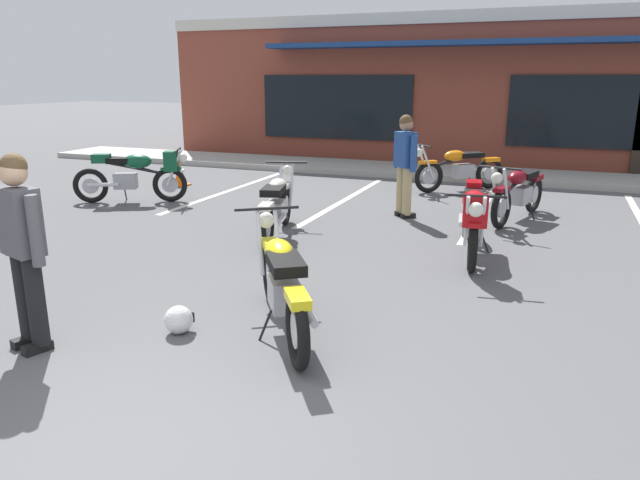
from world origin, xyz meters
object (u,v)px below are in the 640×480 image
person_in_shorts_foreground (405,160)px  motorcycle_blue_standard (277,205)px  person_in_black_shirt (22,241)px  motorcycle_green_cafe_racer (136,174)px  helmet_on_pavement (179,320)px  motorcycle_cream_vintage (518,192)px  traffic_cone (180,174)px  motorcycle_silver_naked (459,168)px  motorcycle_red_sportbike (473,218)px  motorcycle_foreground_classic (282,283)px

person_in_shorts_foreground → motorcycle_blue_standard: bearing=-127.5°
motorcycle_blue_standard → person_in_black_shirt: person_in_black_shirt is taller
motorcycle_green_cafe_racer → helmet_on_pavement: motorcycle_green_cafe_racer is taller
motorcycle_cream_vintage → traffic_cone: size_ratio=3.88×
motorcycle_blue_standard → motorcycle_cream_vintage: bearing=35.7°
motorcycle_green_cafe_racer → motorcycle_silver_naked: bearing=32.1°
motorcycle_green_cafe_racer → motorcycle_red_sportbike: bearing=-11.8°
motorcycle_red_sportbike → traffic_cone: (-6.52, 3.07, -0.27)m
motorcycle_red_sportbike → motorcycle_green_cafe_racer: same height
person_in_shorts_foreground → helmet_on_pavement: person_in_shorts_foreground is taller
motorcycle_red_sportbike → person_in_black_shirt: size_ratio=1.26×
motorcycle_silver_naked → motorcycle_red_sportbike: bearing=-79.3°
motorcycle_blue_standard → helmet_on_pavement: (0.64, -3.42, -0.33)m
motorcycle_blue_standard → helmet_on_pavement: bearing=-79.4°
motorcycle_green_cafe_racer → helmet_on_pavement: 6.22m
motorcycle_blue_standard → traffic_cone: 4.79m
motorcycle_green_cafe_racer → traffic_cone: bearing=98.5°
motorcycle_red_sportbike → helmet_on_pavement: bearing=-122.6°
motorcycle_green_cafe_racer → person_in_shorts_foreground: size_ratio=1.17×
motorcycle_cream_vintage → helmet_on_pavement: 6.28m
motorcycle_red_sportbike → person_in_black_shirt: (-3.13, -4.06, 0.42)m
person_in_black_shirt → person_in_shorts_foreground: 6.24m
motorcycle_cream_vintage → person_in_shorts_foreground: (-1.77, -0.44, 0.49)m
motorcycle_silver_naked → person_in_black_shirt: 9.03m
motorcycle_green_cafe_racer → person_in_black_shirt: bearing=-59.8°
motorcycle_red_sportbike → motorcycle_cream_vintage: bearing=80.1°
motorcycle_foreground_classic → motorcycle_green_cafe_racer: bearing=139.3°
motorcycle_blue_standard → person_in_black_shirt: size_ratio=1.24×
motorcycle_green_cafe_racer → helmet_on_pavement: size_ratio=7.51×
motorcycle_blue_standard → motorcycle_green_cafe_racer: size_ratio=1.06×
person_in_shorts_foreground → person_in_black_shirt: bearing=-106.4°
motorcycle_cream_vintage → motorcycle_foreground_classic: bearing=-107.8°
motorcycle_silver_naked → motorcycle_blue_standard: bearing=-112.5°
motorcycle_blue_standard → person_in_black_shirt: 4.17m
motorcycle_red_sportbike → person_in_shorts_foreground: size_ratio=1.26×
motorcycle_silver_naked → motorcycle_green_cafe_racer: bearing=-147.9°
person_in_shorts_foreground → helmet_on_pavement: size_ratio=6.44×
motorcycle_foreground_classic → motorcycle_silver_naked: same height
motorcycle_blue_standard → motorcycle_cream_vintage: 3.94m
motorcycle_silver_naked → motorcycle_blue_standard: same height
motorcycle_silver_naked → motorcycle_green_cafe_racer: 6.34m
motorcycle_green_cafe_racer → person_in_shorts_foreground: 4.95m
person_in_shorts_foreground → helmet_on_pavement: (-0.79, -5.29, -0.82)m
motorcycle_cream_vintage → person_in_black_shirt: person_in_black_shirt is taller
person_in_black_shirt → traffic_cone: person_in_black_shirt is taller
motorcycle_blue_standard → traffic_cone: size_ratio=3.90×
traffic_cone → motorcycle_foreground_classic: bearing=-49.1°
motorcycle_silver_naked → person_in_black_shirt: size_ratio=1.02×
motorcycle_cream_vintage → traffic_cone: motorcycle_cream_vintage is taller
person_in_shorts_foreground → traffic_cone: 5.33m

